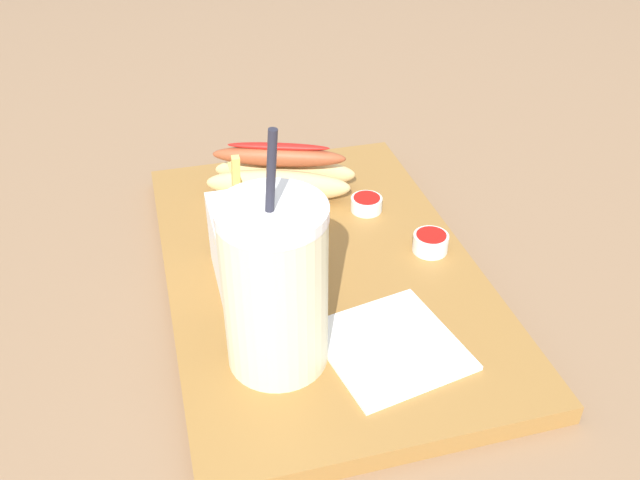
{
  "coord_description": "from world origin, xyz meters",
  "views": [
    {
      "loc": [
        0.55,
        -0.15,
        0.45
      ],
      "look_at": [
        0.0,
        0.0,
        0.05
      ],
      "focal_mm": 38.84,
      "sensor_mm": 36.0,
      "label": 1
    }
  ],
  "objects_px": {
    "soda_cup": "(275,287)",
    "napkin_stack": "(390,346)",
    "ketchup_cup_1": "(431,242)",
    "ketchup_cup_2": "(367,203)",
    "fries_basket": "(258,246)",
    "hot_dog_1": "(280,174)"
  },
  "relations": [
    {
      "from": "fries_basket",
      "to": "ketchup_cup_2",
      "type": "distance_m",
      "value": 0.18
    },
    {
      "from": "ketchup_cup_2",
      "to": "fries_basket",
      "type": "bearing_deg",
      "value": -56.22
    },
    {
      "from": "ketchup_cup_1",
      "to": "ketchup_cup_2",
      "type": "xyz_separation_m",
      "value": [
        -0.09,
        -0.04,
        -0.0
      ]
    },
    {
      "from": "soda_cup",
      "to": "napkin_stack",
      "type": "distance_m",
      "value": 0.13
    },
    {
      "from": "soda_cup",
      "to": "ketchup_cup_1",
      "type": "bearing_deg",
      "value": 120.81
    },
    {
      "from": "soda_cup",
      "to": "fries_basket",
      "type": "height_order",
      "value": "soda_cup"
    },
    {
      "from": "soda_cup",
      "to": "hot_dog_1",
      "type": "distance_m",
      "value": 0.28
    },
    {
      "from": "soda_cup",
      "to": "ketchup_cup_2",
      "type": "xyz_separation_m",
      "value": [
        -0.21,
        0.15,
        -0.07
      ]
    },
    {
      "from": "fries_basket",
      "to": "hot_dog_1",
      "type": "bearing_deg",
      "value": 160.9
    },
    {
      "from": "hot_dog_1",
      "to": "ketchup_cup_2",
      "type": "xyz_separation_m",
      "value": [
        0.06,
        0.09,
        -0.02
      ]
    },
    {
      "from": "fries_basket",
      "to": "hot_dog_1",
      "type": "relative_size",
      "value": 0.8
    },
    {
      "from": "hot_dog_1",
      "to": "ketchup_cup_1",
      "type": "xyz_separation_m",
      "value": [
        0.16,
        0.13,
        -0.01
      ]
    },
    {
      "from": "fries_basket",
      "to": "soda_cup",
      "type": "bearing_deg",
      "value": -2.92
    },
    {
      "from": "hot_dog_1",
      "to": "ketchup_cup_1",
      "type": "bearing_deg",
      "value": 39.3
    },
    {
      "from": "soda_cup",
      "to": "hot_dog_1",
      "type": "bearing_deg",
      "value": 167.29
    },
    {
      "from": "soda_cup",
      "to": "ketchup_cup_1",
      "type": "height_order",
      "value": "soda_cup"
    },
    {
      "from": "hot_dog_1",
      "to": "napkin_stack",
      "type": "xyz_separation_m",
      "value": [
        0.29,
        0.04,
        -0.02
      ]
    },
    {
      "from": "soda_cup",
      "to": "fries_basket",
      "type": "distance_m",
      "value": 0.12
    },
    {
      "from": "fries_basket",
      "to": "hot_dog_1",
      "type": "xyz_separation_m",
      "value": [
        -0.16,
        0.06,
        -0.02
      ]
    },
    {
      "from": "ketchup_cup_2",
      "to": "napkin_stack",
      "type": "bearing_deg",
      "value": -12.79
    },
    {
      "from": "soda_cup",
      "to": "ketchup_cup_1",
      "type": "xyz_separation_m",
      "value": [
        -0.11,
        0.19,
        -0.07
      ]
    },
    {
      "from": "ketchup_cup_2",
      "to": "soda_cup",
      "type": "bearing_deg",
      "value": -35.84
    }
  ]
}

